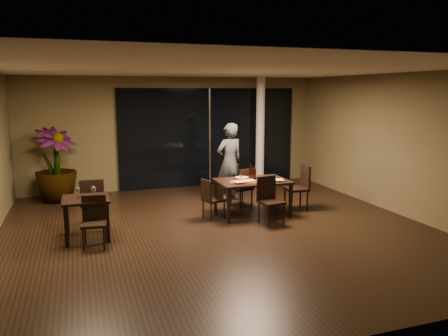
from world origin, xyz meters
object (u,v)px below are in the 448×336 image
bottle_b (254,173)px  potted_plant (55,165)px  chair_main_right (300,185)px  chair_side_near (94,219)px  chair_main_left (211,197)px  diner (230,162)px  main_table (252,184)px  bottle_c (251,171)px  side_table (86,205)px  chair_main_far (244,186)px  chair_side_far (92,200)px  bottle_a (250,172)px  chair_main_near (269,197)px

bottle_b → potted_plant: bearing=147.4°
chair_main_right → chair_side_near: bearing=-72.4°
bottle_b → chair_main_left: bearing=-177.2°
diner → bottle_b: (0.11, -1.28, -0.04)m
main_table → bottle_c: (0.02, 0.14, 0.24)m
side_table → potted_plant: potted_plant is taller
chair_main_right → diner: bearing=-130.7°
chair_main_far → potted_plant: (-4.05, 1.98, 0.38)m
main_table → chair_side_far: (-3.27, 0.15, -0.14)m
chair_main_far → chair_main_left: chair_main_far is taller
main_table → side_table: (-3.40, -0.50, -0.05)m
bottle_a → bottle_b: (0.08, -0.03, -0.01)m
chair_main_right → chair_side_near: 4.55m
chair_main_right → main_table: bearing=-83.4°
chair_side_near → potted_plant: 3.65m
chair_main_right → bottle_c: (-1.14, 0.11, 0.35)m
diner → bottle_b: 1.29m
chair_main_near → bottle_b: (-0.03, 0.69, 0.38)m
chair_side_near → bottle_c: size_ratio=2.65×
bottle_b → diner: bearing=94.9°
chair_side_near → bottle_b: 3.49m
diner → chair_main_near: bearing=81.0°
chair_main_left → chair_side_far: chair_side_far is taller
chair_main_far → chair_main_right: chair_main_right is taller
main_table → bottle_a: bottle_a is taller
potted_plant → bottle_c: 4.72m
side_table → diner: bearing=28.2°
side_table → bottle_b: (3.45, 0.51, 0.28)m
chair_side_near → potted_plant: potted_plant is taller
chair_main_far → diner: 0.81m
chair_main_right → diner: 1.79m
chair_main_far → chair_side_near: chair_main_far is taller
potted_plant → bottle_b: size_ratio=5.73×
diner → potted_plant: 4.16m
side_table → potted_plant: 3.17m
chair_main_near → chair_side_far: (-3.35, 0.84, 0.01)m
chair_main_near → chair_side_near: (-3.37, -0.27, -0.04)m
chair_main_far → chair_main_near: chair_main_near is taller
chair_main_far → diner: size_ratio=0.48×
chair_side_far → bottle_a: bearing=179.7°
chair_main_right → potted_plant: size_ratio=0.57×
main_table → chair_main_right: 1.17m
bottle_a → side_table: bearing=-170.9°
main_table → chair_side_far: bearing=177.3°
chair_main_left → bottle_c: size_ratio=2.54×
chair_side_far → bottle_b: bottle_b is taller
chair_side_far → bottle_a: size_ratio=2.97×
chair_main_left → bottle_b: bearing=-101.3°
chair_main_far → chair_side_near: 3.68m
chair_main_left → bottle_c: (0.96, 0.18, 0.45)m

